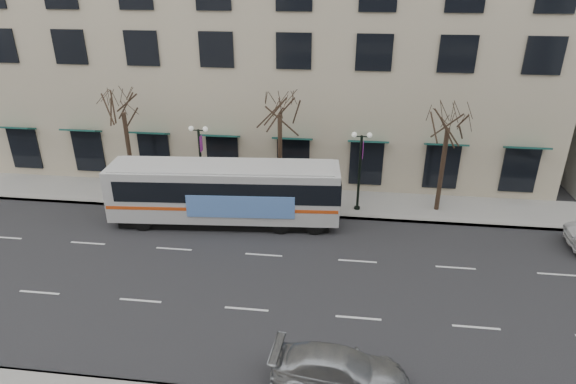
% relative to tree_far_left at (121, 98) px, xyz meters
% --- Properties ---
extents(ground, '(160.00, 160.00, 0.00)m').
position_rel_tree_far_left_xyz_m(ground, '(10.00, -8.80, -6.70)').
color(ground, black).
rests_on(ground, ground).
extents(sidewalk_far, '(80.00, 4.00, 0.15)m').
position_rel_tree_far_left_xyz_m(sidewalk_far, '(15.00, 0.20, -6.62)').
color(sidewalk_far, gray).
rests_on(sidewalk_far, ground).
extents(tree_far_left, '(3.60, 3.60, 8.34)m').
position_rel_tree_far_left_xyz_m(tree_far_left, '(0.00, 0.00, 0.00)').
color(tree_far_left, black).
rests_on(tree_far_left, ground).
extents(tree_far_mid, '(3.60, 3.60, 8.55)m').
position_rel_tree_far_left_xyz_m(tree_far_mid, '(10.00, 0.00, 0.21)').
color(tree_far_mid, black).
rests_on(tree_far_mid, ground).
extents(tree_far_right, '(3.60, 3.60, 8.06)m').
position_rel_tree_far_left_xyz_m(tree_far_right, '(20.00, 0.00, -0.28)').
color(tree_far_right, black).
rests_on(tree_far_right, ground).
extents(lamp_post_left, '(1.22, 0.45, 5.21)m').
position_rel_tree_far_left_xyz_m(lamp_post_left, '(5.01, -0.60, -3.75)').
color(lamp_post_left, black).
rests_on(lamp_post_left, ground).
extents(lamp_post_right, '(1.22, 0.45, 5.21)m').
position_rel_tree_far_left_xyz_m(lamp_post_right, '(15.01, -0.60, -3.75)').
color(lamp_post_right, black).
rests_on(lamp_post_right, ground).
extents(city_bus, '(13.72, 3.98, 3.67)m').
position_rel_tree_far_left_xyz_m(city_bus, '(7.19, -3.00, -4.69)').
color(city_bus, silver).
rests_on(city_bus, ground).
extents(silver_car, '(5.14, 2.41, 1.45)m').
position_rel_tree_far_left_xyz_m(silver_car, '(14.26, -15.00, -5.97)').
color(silver_car, '#9B9EA2').
rests_on(silver_car, ground).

